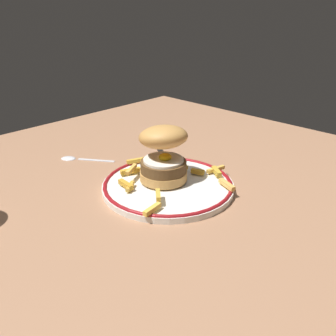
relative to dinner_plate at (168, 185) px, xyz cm
name	(u,v)px	position (x,y,z in cm)	size (l,w,h in cm)	color
ground_plane	(184,196)	(1.86, 2.85, -2.84)	(117.48, 107.74, 4.00)	#9E7051
dinner_plate	(168,185)	(0.00, 0.00, 0.00)	(26.40, 26.40, 1.60)	white
burger	(163,152)	(-1.97, 0.72, 6.38)	(13.81, 13.55, 11.74)	tan
fries_pile	(168,176)	(-0.90, 0.79, 1.34)	(25.06, 25.27, 2.23)	gold
knife	(155,142)	(-20.48, 16.38, -0.58)	(16.12, 10.70, 0.70)	black
spoon	(74,158)	(-26.80, -4.63, -0.48)	(11.95, 8.89, 0.90)	silver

